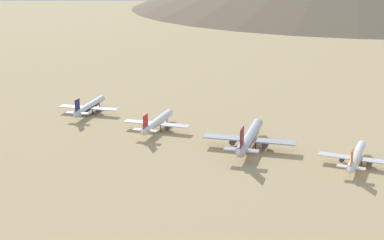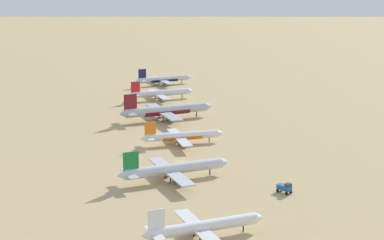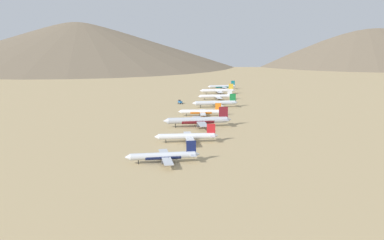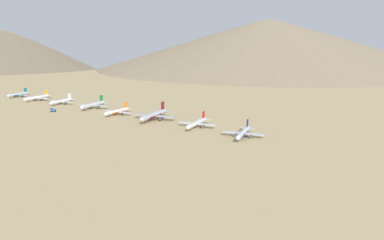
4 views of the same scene
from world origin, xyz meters
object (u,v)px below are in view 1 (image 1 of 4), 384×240
(parked_jet_5, at_px, (250,137))
(parked_jet_7, at_px, (89,106))
(parked_jet_6, at_px, (157,122))
(parked_jet_4, at_px, (356,156))

(parked_jet_5, relative_size, parked_jet_7, 1.28)
(parked_jet_5, xyz_separation_m, parked_jet_6, (6.38, 50.21, -0.95))
(parked_jet_6, relative_size, parked_jet_7, 1.02)
(parked_jet_7, bearing_deg, parked_jet_5, -100.16)
(parked_jet_7, bearing_deg, parked_jet_6, -103.19)
(parked_jet_4, relative_size, parked_jet_7, 0.96)
(parked_jet_4, bearing_deg, parked_jet_7, 82.26)
(parked_jet_4, relative_size, parked_jet_5, 0.75)
(parked_jet_4, xyz_separation_m, parked_jet_7, (19.71, 144.95, 0.18))
(parked_jet_5, distance_m, parked_jet_7, 99.32)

